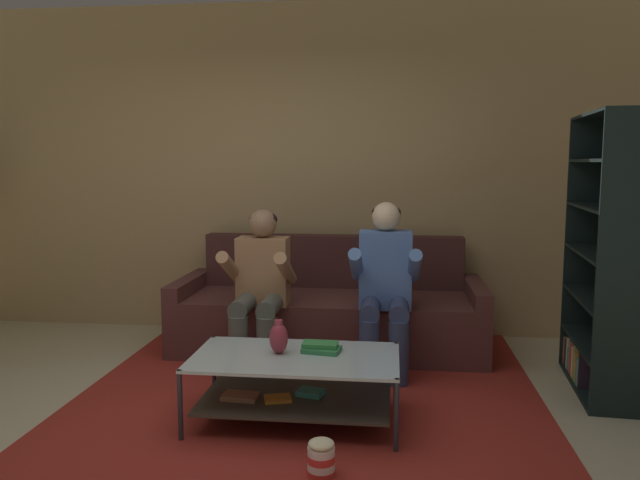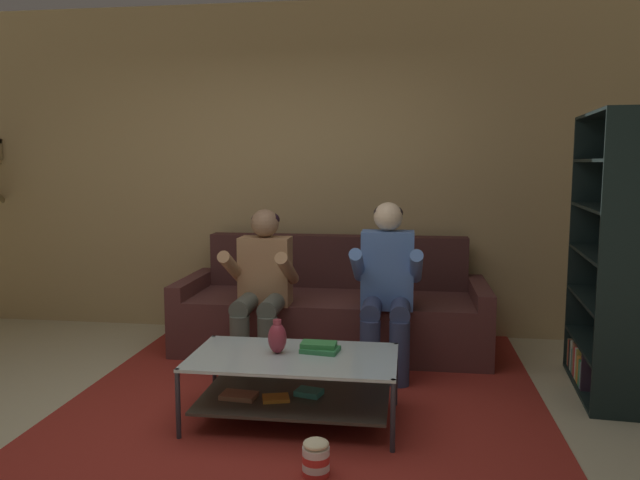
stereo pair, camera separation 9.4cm
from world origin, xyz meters
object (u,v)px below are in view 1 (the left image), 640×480
at_px(person_seated_right, 385,281).
at_px(vase, 279,338).
at_px(couch, 329,312).
at_px(person_seated_left, 260,282).
at_px(book_stack, 321,347).
at_px(popcorn_tub, 321,458).
at_px(coffee_table, 294,378).
at_px(bookshelf, 609,278).

relative_size(person_seated_right, vase, 6.15).
height_order(couch, person_seated_left, person_seated_left).
relative_size(book_stack, popcorn_tub, 1.24).
height_order(vase, popcorn_tub, vase).
bearing_deg(popcorn_tub, coffee_table, 110.46).
xyz_separation_m(couch, popcorn_tub, (0.18, -2.12, -0.20)).
height_order(vase, bookshelf, bookshelf).
xyz_separation_m(person_seated_left, coffee_table, (0.40, -0.95, -0.38)).
bearing_deg(person_seated_left, popcorn_tub, -67.97).
distance_m(couch, vase, 1.49).
distance_m(coffee_table, book_stack, 0.24).
bearing_deg(vase, person_seated_left, 108.60).
bearing_deg(person_seated_right, bookshelf, -5.14).
height_order(couch, vase, couch).
bearing_deg(popcorn_tub, person_seated_left, 112.03).
bearing_deg(couch, book_stack, -86.21).
bearing_deg(bookshelf, book_stack, -158.56).
bearing_deg(book_stack, popcorn_tub, -83.25).
distance_m(couch, book_stack, 1.42).
bearing_deg(vase, coffee_table, -20.55).
bearing_deg(bookshelf, person_seated_right, 174.86).
xyz_separation_m(person_seated_right, book_stack, (-0.36, -0.86, -0.25)).
distance_m(vase, book_stack, 0.26).
xyz_separation_m(person_seated_left, bookshelf, (2.41, -0.13, 0.11)).
height_order(person_seated_left, person_seated_right, person_seated_right).
xyz_separation_m(vase, popcorn_tub, (0.33, -0.66, -0.40)).
relative_size(bookshelf, popcorn_tub, 9.62).
distance_m(vase, bookshelf, 2.26).
bearing_deg(person_seated_right, popcorn_tub, -100.08).
bearing_deg(book_stack, coffee_table, -147.14).
height_order(person_seated_right, popcorn_tub, person_seated_right).
height_order(bookshelf, popcorn_tub, bookshelf).
xyz_separation_m(vase, book_stack, (0.24, 0.06, -0.07)).
bearing_deg(person_seated_right, coffee_table, -118.09).
xyz_separation_m(coffee_table, bookshelf, (2.00, 0.82, 0.49)).
relative_size(couch, popcorn_tub, 12.89).
bearing_deg(person_seated_left, vase, -71.40).
relative_size(person_seated_left, bookshelf, 0.64).
bearing_deg(book_stack, couch, 93.79).
relative_size(person_seated_right, book_stack, 5.21).
xyz_separation_m(bookshelf, popcorn_tub, (-1.77, -1.44, -0.66)).
height_order(coffee_table, bookshelf, bookshelf).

